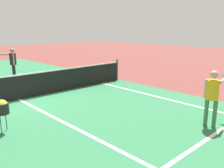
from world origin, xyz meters
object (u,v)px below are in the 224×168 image
player_far (12,60)px  ball_hopper (2,107)px  net (18,87)px  player_near (213,92)px

player_far → ball_hopper: 6.77m
player_far → ball_hopper: bearing=-113.7°
net → player_near: size_ratio=6.73×
net → ball_hopper: net is taller
player_far → ball_hopper: size_ratio=1.90×
ball_hopper → player_far: bearing=66.3°
net → ball_hopper: size_ratio=11.94×
player_near → ball_hopper: player_near is taller
player_near → net: bearing=114.7°
player_far → ball_hopper: player_far is taller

